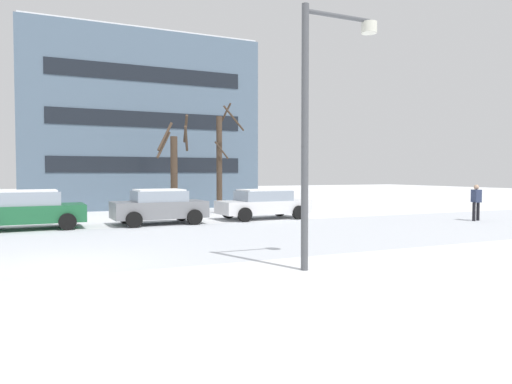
# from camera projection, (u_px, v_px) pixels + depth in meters

# --- Properties ---
(ground_plane) EXTENTS (120.00, 120.00, 0.00)m
(ground_plane) POSITION_uv_depth(u_px,v_px,m) (54.00, 269.00, 10.56)
(ground_plane) COLOR white
(road_surface) EXTENTS (80.00, 8.48, 0.00)m
(road_surface) POSITION_uv_depth(u_px,v_px,m) (52.00, 248.00, 13.51)
(road_surface) COLOR silver
(road_surface) RESTS_ON ground
(street_lamp) EXTENTS (1.96, 0.36, 5.80)m
(street_lamp) POSITION_uv_depth(u_px,v_px,m) (319.00, 109.00, 10.40)
(street_lamp) COLOR #4C4F54
(street_lamp) RESTS_ON ground
(parked_car_green) EXTENTS (4.07, 2.20, 1.50)m
(parked_car_green) POSITION_uv_depth(u_px,v_px,m) (28.00, 209.00, 17.91)
(parked_car_green) COLOR #1E6038
(parked_car_green) RESTS_ON ground
(parked_car_gray) EXTENTS (3.87, 2.18, 1.46)m
(parked_car_gray) POSITION_uv_depth(u_px,v_px,m) (159.00, 206.00, 19.78)
(parked_car_gray) COLOR slate
(parked_car_gray) RESTS_ON ground
(parked_car_white) EXTENTS (4.29, 2.17, 1.38)m
(parked_car_white) POSITION_uv_depth(u_px,v_px,m) (263.00, 204.00, 22.03)
(parked_car_white) COLOR white
(parked_car_white) RESTS_ON ground
(pedestrian_crossing) EXTENTS (0.50, 0.46, 1.62)m
(pedestrian_crossing) POSITION_uv_depth(u_px,v_px,m) (476.00, 200.00, 21.11)
(pedestrian_crossing) COLOR black
(pedestrian_crossing) RESTS_ON ground
(tree_far_left) EXTENTS (1.78, 1.77, 5.04)m
(tree_far_left) POSITION_uv_depth(u_px,v_px,m) (174.00, 168.00, 23.79)
(tree_far_left) COLOR #423326
(tree_far_left) RESTS_ON ground
(tree_far_mid) EXTENTS (1.74, 2.03, 5.87)m
(tree_far_mid) POSITION_uv_depth(u_px,v_px,m) (220.00, 161.00, 24.97)
(tree_far_mid) COLOR #423326
(tree_far_mid) RESTS_ON ground
(building_far_left) EXTENTS (13.88, 8.15, 10.57)m
(building_far_left) POSITION_uv_depth(u_px,v_px,m) (137.00, 125.00, 30.99)
(building_far_left) COLOR slate
(building_far_left) RESTS_ON ground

